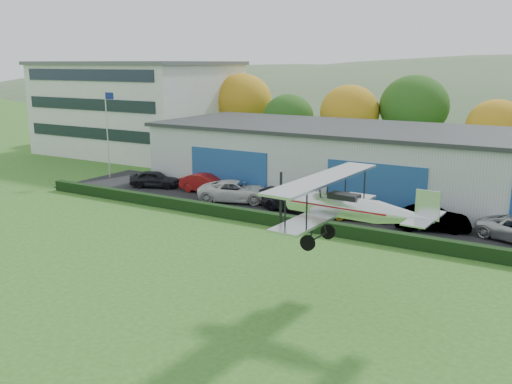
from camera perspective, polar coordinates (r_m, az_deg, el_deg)
The scene contains 15 objects.
ground at distance 24.21m, azimuth -18.14°, elevation -12.60°, with size 300.00×300.00×0.00m, color #2E6520.
apron at distance 39.05m, azimuth 8.73°, elevation -2.21°, with size 48.00×9.00×0.05m, color black.
hedge at distance 34.69m, azimuth 5.76°, elevation -3.44°, with size 46.00×0.60×0.80m, color black.
hangar at distance 44.32m, azimuth 14.65°, elevation 2.83°, with size 40.60×12.60×5.30m.
office_block at distance 66.66m, azimuth -11.93°, elevation 8.50°, with size 20.60×15.60×10.40m.
flagpole at distance 51.76m, azimuth -14.95°, elevation 6.62°, with size 1.05×0.10×8.00m.
tree_belt at distance 57.15m, azimuth 14.39°, elevation 8.05°, with size 75.70×13.22×10.12m.
distant_hills at distance 157.24m, azimuth 22.55°, elevation 3.59°, with size 430.00×196.00×56.00m.
car_0 at distance 47.31m, azimuth -10.33°, elevation 1.33°, with size 1.66×4.14×1.41m, color black.
car_1 at distance 44.73m, azimuth -4.98°, elevation 0.89°, with size 1.62×4.64×1.53m, color maroon.
car_2 at distance 41.79m, azimuth -2.07°, elevation 0.09°, with size 2.59×5.62×1.56m, color silver.
car_3 at distance 39.17m, azimuth 3.94°, elevation -0.93°, with size 1.99×4.88×1.42m, color black.
car_4 at distance 37.58m, azimuth 10.52°, elevation -1.71°, with size 1.71×4.25×1.45m, color gold.
car_5 at distance 36.26m, azimuth 17.61°, elevation -2.61°, with size 1.58×4.53×1.49m, color gray.
biplane at distance 23.14m, azimuth 9.19°, elevation -1.33°, with size 6.96×7.97×2.99m.
Camera 1 is at (16.86, -14.05, 10.24)m, focal length 39.02 mm.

